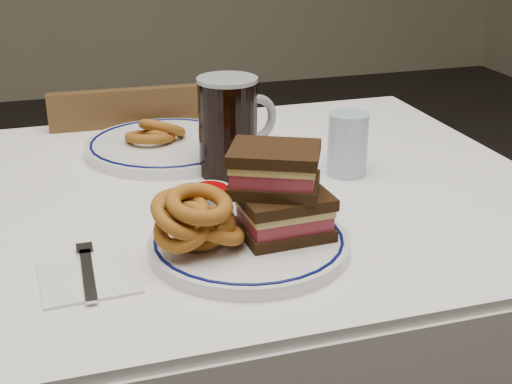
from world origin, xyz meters
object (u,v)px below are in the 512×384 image
object	(u,v)px
chair_far	(148,234)
main_plate	(249,243)
beer_mug	(230,125)
far_plate	(167,146)
reuben_sandwich	(280,192)

from	to	relation	value
chair_far	main_plate	bearing A→B (deg)	-86.66
main_plate	beer_mug	xyz separation A→B (m)	(0.05, 0.28, 0.07)
beer_mug	far_plate	distance (m)	0.18
reuben_sandwich	far_plate	world-z (taller)	reuben_sandwich
far_plate	beer_mug	bearing A→B (deg)	-59.14
reuben_sandwich	beer_mug	distance (m)	0.28
chair_far	beer_mug	world-z (taller)	beer_mug
beer_mug	far_plate	xyz separation A→B (m)	(-0.08, 0.14, -0.07)
main_plate	chair_far	bearing A→B (deg)	93.34
far_plate	reuben_sandwich	bearing A→B (deg)	-79.68
chair_far	beer_mug	bearing A→B (deg)	-77.71
main_plate	beer_mug	distance (m)	0.30
beer_mug	main_plate	bearing A→B (deg)	-100.26
main_plate	beer_mug	bearing A→B (deg)	79.74
main_plate	far_plate	world-z (taller)	far_plate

